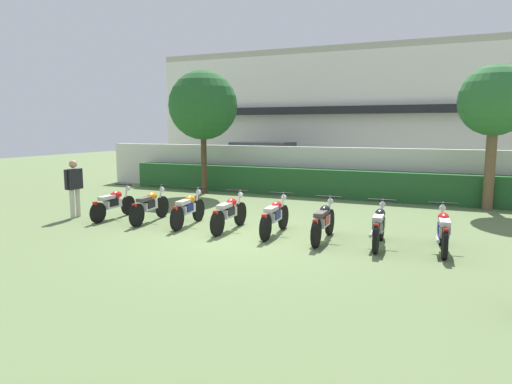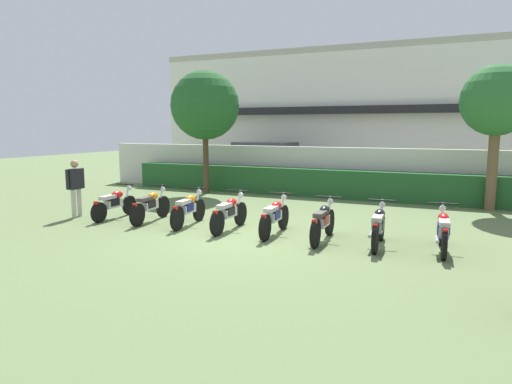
{
  "view_description": "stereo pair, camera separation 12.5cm",
  "coord_description": "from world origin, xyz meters",
  "px_view_note": "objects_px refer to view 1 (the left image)",
  "views": [
    {
      "loc": [
        4.56,
        -9.53,
        2.59
      ],
      "look_at": [
        0.0,
        0.83,
        0.98
      ],
      "focal_mm": 32.2,
      "sensor_mm": 36.0,
      "label": 1
    },
    {
      "loc": [
        4.68,
        -9.48,
        2.59
      ],
      "look_at": [
        0.0,
        0.83,
        0.98
      ],
      "focal_mm": 32.2,
      "sensor_mm": 36.0,
      "label": 2
    }
  ],
  "objects_px": {
    "motorcycle_in_row_2": "(188,209)",
    "motorcycle_in_row_7": "(443,230)",
    "inspector_person": "(74,184)",
    "motorcycle_in_row_5": "(323,221)",
    "tree_far_side": "(495,102)",
    "motorcycle_in_row_3": "(229,213)",
    "motorcycle_in_row_0": "(113,203)",
    "motorcycle_in_row_1": "(150,206)",
    "tree_near_inspector": "(203,106)",
    "motorcycle_in_row_6": "(379,226)",
    "motorcycle_in_row_4": "(275,216)",
    "parked_car": "(266,163)"
  },
  "relations": [
    {
      "from": "motorcycle_in_row_5",
      "to": "inspector_person",
      "type": "relative_size",
      "value": 1.16
    },
    {
      "from": "motorcycle_in_row_0",
      "to": "motorcycle_in_row_2",
      "type": "bearing_deg",
      "value": -90.97
    },
    {
      "from": "motorcycle_in_row_2",
      "to": "motorcycle_in_row_4",
      "type": "relative_size",
      "value": 0.96
    },
    {
      "from": "motorcycle_in_row_6",
      "to": "inspector_person",
      "type": "relative_size",
      "value": 1.12
    },
    {
      "from": "motorcycle_in_row_4",
      "to": "motorcycle_in_row_6",
      "type": "height_order",
      "value": "motorcycle_in_row_6"
    },
    {
      "from": "motorcycle_in_row_1",
      "to": "motorcycle_in_row_3",
      "type": "distance_m",
      "value": 2.47
    },
    {
      "from": "parked_car",
      "to": "motorcycle_in_row_2",
      "type": "xyz_separation_m",
      "value": [
        1.73,
        -9.49,
        -0.49
      ]
    },
    {
      "from": "motorcycle_in_row_0",
      "to": "motorcycle_in_row_7",
      "type": "bearing_deg",
      "value": -91.95
    },
    {
      "from": "motorcycle_in_row_4",
      "to": "motorcycle_in_row_7",
      "type": "height_order",
      "value": "motorcycle_in_row_7"
    },
    {
      "from": "tree_far_side",
      "to": "motorcycle_in_row_0",
      "type": "distance_m",
      "value": 11.79
    },
    {
      "from": "parked_car",
      "to": "motorcycle_in_row_6",
      "type": "xyz_separation_m",
      "value": [
        6.67,
        -9.62,
        -0.48
      ]
    },
    {
      "from": "motorcycle_in_row_1",
      "to": "motorcycle_in_row_5",
      "type": "relative_size",
      "value": 1.02
    },
    {
      "from": "tree_near_inspector",
      "to": "motorcycle_in_row_4",
      "type": "relative_size",
      "value": 2.42
    },
    {
      "from": "motorcycle_in_row_6",
      "to": "inspector_person",
      "type": "height_order",
      "value": "inspector_person"
    },
    {
      "from": "tree_far_side",
      "to": "motorcycle_in_row_1",
      "type": "height_order",
      "value": "tree_far_side"
    },
    {
      "from": "tree_near_inspector",
      "to": "motorcycle_in_row_0",
      "type": "bearing_deg",
      "value": -87.97
    },
    {
      "from": "motorcycle_in_row_2",
      "to": "inspector_person",
      "type": "height_order",
      "value": "inspector_person"
    },
    {
      "from": "motorcycle_in_row_7",
      "to": "parked_car",
      "type": "bearing_deg",
      "value": 34.9
    },
    {
      "from": "motorcycle_in_row_3",
      "to": "motorcycle_in_row_1",
      "type": "bearing_deg",
      "value": 87.2
    },
    {
      "from": "motorcycle_in_row_2",
      "to": "motorcycle_in_row_5",
      "type": "height_order",
      "value": "motorcycle_in_row_5"
    },
    {
      "from": "motorcycle_in_row_2",
      "to": "motorcycle_in_row_7",
      "type": "height_order",
      "value": "motorcycle_in_row_7"
    },
    {
      "from": "motorcycle_in_row_1",
      "to": "tree_far_side",
      "type": "bearing_deg",
      "value": -61.72
    },
    {
      "from": "parked_car",
      "to": "motorcycle_in_row_2",
      "type": "distance_m",
      "value": 9.66
    },
    {
      "from": "inspector_person",
      "to": "motorcycle_in_row_1",
      "type": "bearing_deg",
      "value": 8.07
    },
    {
      "from": "motorcycle_in_row_3",
      "to": "motorcycle_in_row_4",
      "type": "distance_m",
      "value": 1.21
    },
    {
      "from": "tree_far_side",
      "to": "motorcycle_in_row_2",
      "type": "relative_size",
      "value": 2.38
    },
    {
      "from": "parked_car",
      "to": "motorcycle_in_row_4",
      "type": "height_order",
      "value": "parked_car"
    },
    {
      "from": "motorcycle_in_row_0",
      "to": "motorcycle_in_row_7",
      "type": "distance_m",
      "value": 8.68
    },
    {
      "from": "motorcycle_in_row_0",
      "to": "motorcycle_in_row_7",
      "type": "height_order",
      "value": "motorcycle_in_row_7"
    },
    {
      "from": "motorcycle_in_row_4",
      "to": "motorcycle_in_row_5",
      "type": "distance_m",
      "value": 1.25
    },
    {
      "from": "tree_far_side",
      "to": "inspector_person",
      "type": "xyz_separation_m",
      "value": [
        -10.95,
        -6.16,
        -2.36
      ]
    },
    {
      "from": "motorcycle_in_row_2",
      "to": "motorcycle_in_row_6",
      "type": "height_order",
      "value": "motorcycle_in_row_6"
    },
    {
      "from": "tree_near_inspector",
      "to": "motorcycle_in_row_3",
      "type": "height_order",
      "value": "tree_near_inspector"
    },
    {
      "from": "motorcycle_in_row_0",
      "to": "motorcycle_in_row_5",
      "type": "xyz_separation_m",
      "value": [
        6.15,
        -0.1,
        0.02
      ]
    },
    {
      "from": "tree_far_side",
      "to": "inspector_person",
      "type": "distance_m",
      "value": 12.78
    },
    {
      "from": "motorcycle_in_row_6",
      "to": "motorcycle_in_row_2",
      "type": "bearing_deg",
      "value": 85.07
    },
    {
      "from": "tree_far_side",
      "to": "motorcycle_in_row_3",
      "type": "relative_size",
      "value": 2.3
    },
    {
      "from": "motorcycle_in_row_0",
      "to": "motorcycle_in_row_7",
      "type": "relative_size",
      "value": 1.01
    },
    {
      "from": "parked_car",
      "to": "inspector_person",
      "type": "bearing_deg",
      "value": -99.44
    },
    {
      "from": "parked_car",
      "to": "tree_near_inspector",
      "type": "xyz_separation_m",
      "value": [
        -0.91,
        -4.09,
        2.46
      ]
    },
    {
      "from": "motorcycle_in_row_4",
      "to": "inspector_person",
      "type": "bearing_deg",
      "value": 90.41
    },
    {
      "from": "motorcycle_in_row_3",
      "to": "motorcycle_in_row_6",
      "type": "distance_m",
      "value": 3.69
    },
    {
      "from": "tree_near_inspector",
      "to": "motorcycle_in_row_1",
      "type": "distance_m",
      "value": 6.31
    },
    {
      "from": "motorcycle_in_row_0",
      "to": "motorcycle_in_row_1",
      "type": "xyz_separation_m",
      "value": [
        1.22,
        0.05,
        0.02
      ]
    },
    {
      "from": "motorcycle_in_row_3",
      "to": "motorcycle_in_row_0",
      "type": "bearing_deg",
      "value": 88.48
    },
    {
      "from": "motorcycle_in_row_0",
      "to": "motorcycle_in_row_3",
      "type": "bearing_deg",
      "value": -92.27
    },
    {
      "from": "motorcycle_in_row_5",
      "to": "motorcycle_in_row_7",
      "type": "height_order",
      "value": "motorcycle_in_row_7"
    },
    {
      "from": "inspector_person",
      "to": "motorcycle_in_row_5",
      "type": "bearing_deg",
      "value": 1.43
    },
    {
      "from": "tree_near_inspector",
      "to": "motorcycle_in_row_6",
      "type": "relative_size",
      "value": 2.56
    },
    {
      "from": "motorcycle_in_row_6",
      "to": "inspector_person",
      "type": "distance_m",
      "value": 8.55
    }
  ]
}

